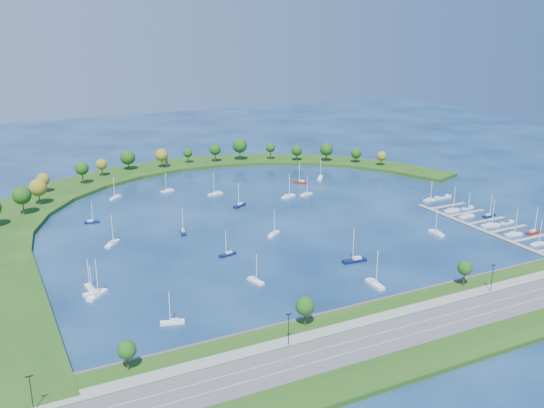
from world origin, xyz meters
name	(u,v)px	position (x,y,z in m)	size (l,w,h in m)	color
ground	(267,216)	(0.00, 0.00, 0.00)	(700.00, 700.00, 0.00)	#071D3E
south_shoreline	(439,322)	(0.03, -122.88, 1.00)	(420.00, 43.10, 11.60)	#1A4512
breakwater	(148,200)	(-46.33, 48.72, 0.99)	(286.74, 247.64, 2.00)	#1A4512
breakwater_trees	(169,164)	(-22.99, 84.65, 10.47)	(236.60, 88.85, 14.85)	#382314
harbor_tower	(166,162)	(-14.98, 116.19, 4.44)	(2.60, 2.60, 4.78)	gray
dock_system	(490,226)	(85.30, -61.00, 0.35)	(24.28, 82.00, 1.60)	gray
moored_boat_0	(92,221)	(-79.19, 27.55, 0.86)	(7.30, 3.21, 10.37)	#0A1540
moored_boat_1	(167,190)	(-30.91, 63.69, 0.88)	(7.68, 3.45, 10.91)	white
moored_boat_2	(437,232)	(56.14, -57.67, 0.93)	(2.90, 8.75, 12.69)	white
moored_boat_3	(112,243)	(-76.83, -5.74, 0.94)	(7.76, 8.40, 13.15)	white
moored_boat_4	(375,283)	(-0.97, -89.90, 0.96)	(3.06, 9.53, 13.85)	white
moored_boat_5	(97,294)	(-92.89, -53.85, 0.96)	(8.52, 8.25, 13.62)	white
moored_boat_6	(355,260)	(5.09, -68.12, 0.99)	(10.15, 3.74, 14.60)	#0A1540
moored_boat_7	(116,197)	(-59.70, 63.44, 0.90)	(7.69, 6.95, 11.94)	white
moored_boat_8	(288,196)	(24.09, 23.38, 0.93)	(9.03, 5.04, 12.79)	white
moored_boat_9	(173,321)	(-75.38, -84.47, 0.88)	(7.91, 4.01, 11.21)	white
moored_boat_10	(215,193)	(-9.27, 45.85, 0.92)	(8.89, 4.29, 12.60)	white
moored_boat_11	(240,205)	(-5.99, 20.31, 0.92)	(8.45, 6.60, 12.51)	#0A1540
moored_boat_12	(256,280)	(-38.38, -67.78, 0.88)	(4.01, 7.92, 11.21)	white
moored_boat_13	(301,182)	(44.39, 45.91, 0.92)	(8.19, 7.08, 12.51)	maroon
moored_boat_14	(274,233)	(-9.69, -25.90, 0.90)	(7.68, 6.61, 11.71)	white
moored_boat_15	(227,254)	(-37.54, -39.07, 0.88)	(7.82, 3.69, 11.09)	#0A1540
moored_boat_16	(183,231)	(-45.09, -5.44, 0.90)	(4.11, 8.26, 11.70)	#0A1540
moored_boat_17	(94,292)	(-93.47, -51.49, 0.88)	(7.66, 2.66, 11.06)	white
moored_boat_18	(320,177)	(60.06, 49.49, 0.94)	(7.39, 8.48, 12.98)	white
moored_boat_19	(90,287)	(-93.86, -46.93, 0.89)	(3.09, 7.99, 11.44)	white
moored_boat_20	(306,194)	(34.84, 22.62, 0.88)	(7.86, 4.12, 11.12)	white
docked_boat_0	(538,243)	(85.54, -87.76, 0.87)	(7.26, 2.22, 10.59)	white
docked_boat_2	(513,234)	(85.52, -74.48, 0.91)	(8.57, 3.64, 12.21)	white
docked_boat_3	(534,231)	(96.02, -76.49, 0.91)	(8.44, 2.97, 12.17)	maroon
docked_boat_4	(490,225)	(85.51, -60.98, 0.94)	(9.22, 4.01, 13.11)	white
docked_boat_5	(507,222)	(95.98, -61.22, 0.59)	(8.13, 3.07, 1.62)	white
docked_boat_6	(467,216)	(85.52, -45.75, 0.91)	(8.42, 2.68, 12.25)	white
docked_boat_7	(489,215)	(96.03, -49.89, 0.89)	(7.91, 3.19, 11.30)	#0A1540
docked_boat_8	(452,210)	(85.51, -35.60, 0.93)	(8.77, 2.58, 12.84)	white
docked_boat_9	(468,208)	(95.99, -35.55, 0.58)	(7.97, 3.43, 1.57)	white
docked_boat_10	(430,199)	(87.93, -16.13, 0.88)	(7.51, 2.33, 10.95)	white
docked_boat_11	(443,197)	(97.85, -15.10, 0.74)	(10.03, 3.19, 2.02)	white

